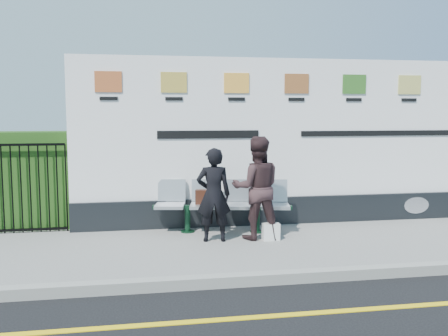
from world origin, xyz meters
name	(u,v)px	position (x,y,z in m)	size (l,w,h in m)	color
ground	(357,310)	(0.00, 0.00, 0.00)	(80.00, 80.00, 0.00)	black
pavement	(289,245)	(0.00, 2.50, 0.06)	(14.00, 3.00, 0.12)	gray
kerb	(324,275)	(0.00, 1.00, 0.07)	(14.00, 0.18, 0.14)	gray
yellow_line	(357,310)	(0.00, 0.00, 0.00)	(14.00, 0.10, 0.01)	yellow
billboard	(294,153)	(0.50, 3.85, 1.42)	(8.00, 0.30, 3.00)	black
hedge	(9,180)	(-4.58, 4.30, 0.97)	(2.35, 0.70, 1.70)	#254D17
railing	(3,188)	(-4.58, 3.85, 0.89)	(2.05, 0.06, 1.54)	black
bench	(222,218)	(-0.93, 3.31, 0.36)	(2.26, 0.59, 0.49)	#ACB1B6
woman_left	(214,195)	(-1.17, 2.76, 0.86)	(0.54, 0.36, 1.49)	black
woman_right	(257,188)	(-0.46, 2.79, 0.95)	(0.81, 0.63, 1.66)	#362325
handbag_brown	(205,197)	(-1.23, 3.36, 0.73)	(0.31, 0.13, 0.25)	black
carrier_bag_white	(271,232)	(-0.26, 2.65, 0.26)	(0.27, 0.16, 0.27)	white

